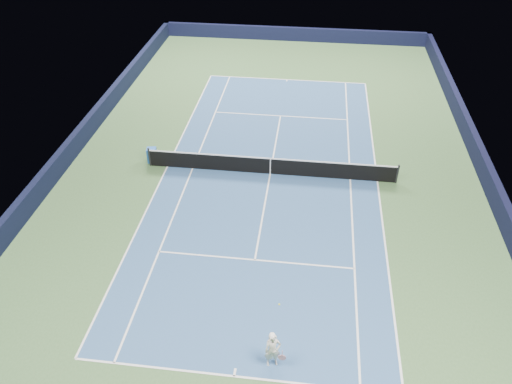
# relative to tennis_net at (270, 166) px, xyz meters

# --- Properties ---
(ground) EXTENTS (40.00, 40.00, 0.00)m
(ground) POSITION_rel_tennis_net_xyz_m (0.00, 0.00, -0.50)
(ground) COLOR #395B31
(ground) RESTS_ON ground
(wall_far) EXTENTS (22.00, 0.35, 1.10)m
(wall_far) POSITION_rel_tennis_net_xyz_m (0.00, 19.82, 0.05)
(wall_far) COLOR black
(wall_far) RESTS_ON ground
(wall_right) EXTENTS (0.35, 40.00, 1.10)m
(wall_right) POSITION_rel_tennis_net_xyz_m (10.82, 0.00, 0.05)
(wall_right) COLOR black
(wall_right) RESTS_ON ground
(wall_left) EXTENTS (0.35, 40.00, 1.10)m
(wall_left) POSITION_rel_tennis_net_xyz_m (-10.82, 0.00, 0.05)
(wall_left) COLOR black
(wall_left) RESTS_ON ground
(court_surface) EXTENTS (10.97, 23.77, 0.01)m
(court_surface) POSITION_rel_tennis_net_xyz_m (0.00, 0.00, -0.50)
(court_surface) COLOR #2D5080
(court_surface) RESTS_ON ground
(baseline_far) EXTENTS (10.97, 0.08, 0.00)m
(baseline_far) POSITION_rel_tennis_net_xyz_m (0.00, 11.88, -0.50)
(baseline_far) COLOR white
(baseline_far) RESTS_ON ground
(baseline_near) EXTENTS (10.97, 0.08, 0.00)m
(baseline_near) POSITION_rel_tennis_net_xyz_m (0.00, -11.88, -0.50)
(baseline_near) COLOR white
(baseline_near) RESTS_ON ground
(sideline_doubles_right) EXTENTS (0.08, 23.77, 0.00)m
(sideline_doubles_right) POSITION_rel_tennis_net_xyz_m (5.49, 0.00, -0.50)
(sideline_doubles_right) COLOR white
(sideline_doubles_right) RESTS_ON ground
(sideline_doubles_left) EXTENTS (0.08, 23.77, 0.00)m
(sideline_doubles_left) POSITION_rel_tennis_net_xyz_m (-5.49, 0.00, -0.50)
(sideline_doubles_left) COLOR white
(sideline_doubles_left) RESTS_ON ground
(sideline_singles_right) EXTENTS (0.08, 23.77, 0.00)m
(sideline_singles_right) POSITION_rel_tennis_net_xyz_m (4.12, 0.00, -0.50)
(sideline_singles_right) COLOR white
(sideline_singles_right) RESTS_ON ground
(sideline_singles_left) EXTENTS (0.08, 23.77, 0.00)m
(sideline_singles_left) POSITION_rel_tennis_net_xyz_m (-4.12, 0.00, -0.50)
(sideline_singles_left) COLOR white
(sideline_singles_left) RESTS_ON ground
(service_line_far) EXTENTS (8.23, 0.08, 0.00)m
(service_line_far) POSITION_rel_tennis_net_xyz_m (0.00, 6.40, -0.50)
(service_line_far) COLOR white
(service_line_far) RESTS_ON ground
(service_line_near) EXTENTS (8.23, 0.08, 0.00)m
(service_line_near) POSITION_rel_tennis_net_xyz_m (0.00, -6.40, -0.50)
(service_line_near) COLOR white
(service_line_near) RESTS_ON ground
(center_service_line) EXTENTS (0.08, 12.80, 0.00)m
(center_service_line) POSITION_rel_tennis_net_xyz_m (0.00, 0.00, -0.50)
(center_service_line) COLOR white
(center_service_line) RESTS_ON ground
(center_mark_far) EXTENTS (0.08, 0.30, 0.00)m
(center_mark_far) POSITION_rel_tennis_net_xyz_m (0.00, 11.73, -0.50)
(center_mark_far) COLOR white
(center_mark_far) RESTS_ON ground
(center_mark_near) EXTENTS (0.08, 0.30, 0.00)m
(center_mark_near) POSITION_rel_tennis_net_xyz_m (0.00, -11.73, -0.50)
(center_mark_near) COLOR white
(center_mark_near) RESTS_ON ground
(tennis_net) EXTENTS (12.90, 0.10, 1.07)m
(tennis_net) POSITION_rel_tennis_net_xyz_m (0.00, 0.00, 0.00)
(tennis_net) COLOR black
(tennis_net) RESTS_ON ground
(sponsor_cube) EXTENTS (0.59, 0.52, 0.80)m
(sponsor_cube) POSITION_rel_tennis_net_xyz_m (-6.40, 0.41, -0.10)
(sponsor_cube) COLOR blue
(sponsor_cube) RESTS_ON ground
(tennis_player) EXTENTS (0.77, 1.29, 1.88)m
(tennis_player) POSITION_rel_tennis_net_xyz_m (1.21, -11.24, 0.25)
(tennis_player) COLOR white
(tennis_player) RESTS_ON ground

